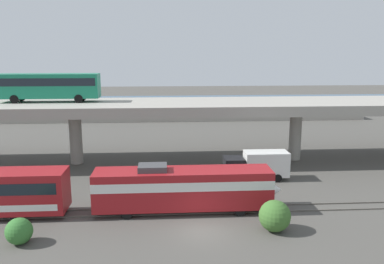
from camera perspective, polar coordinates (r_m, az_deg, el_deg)
The scene contains 15 objects.
ground_plane at distance 31.65m, azimuth 1.45°, elevation -13.87°, with size 260.00×260.00×0.00m, color #4C4944.
rail_strip_near at distance 34.59m, azimuth 0.95°, elevation -11.48°, with size 110.00×0.12×0.12m, color #59544C.
rail_strip_far at distance 35.95m, azimuth 0.75°, elevation -10.57°, with size 110.00×0.12×0.12m, color #59544C.
train_locomotive at distance 34.48m, azimuth -0.00°, elevation -7.76°, with size 16.05×3.04×4.18m.
highway_overpass at distance 49.05m, azimuth -0.66°, elevation 3.41°, with size 96.00×10.24×7.46m.
transit_bus_on_overpass at distance 51.57m, azimuth -19.66°, elevation 6.31°, with size 12.00×2.68×3.40m.
service_truck_west at distance 43.52m, azimuth 9.32°, elevation -4.59°, with size 6.80×2.46×3.04m.
pier_parking_lot at distance 84.49m, azimuth -1.97°, elevation 2.79°, with size 74.08×13.08×1.77m, color #9E998E.
parked_car_0 at distance 89.28m, azimuth 10.26°, elevation 4.15°, with size 4.13×1.98×1.50m.
parked_car_1 at distance 84.00m, azimuth 7.64°, elevation 3.79°, with size 4.32×1.84×1.50m.
parked_car_2 at distance 83.82m, azimuth -18.68°, elevation 3.27°, with size 4.36×1.85×1.50m.
parked_car_3 at distance 85.84m, azimuth 0.84°, elevation 4.05°, with size 4.13×1.83×1.50m.
harbor_water at distance 107.38m, azimuth -2.38°, elevation 4.15°, with size 140.00×36.00×0.01m, color #2D5170.
shrub_left at distance 31.85m, azimuth -23.33°, elevation -12.79°, with size 1.92×1.92×1.92m, color #326D2E.
shrub_right at distance 31.80m, azimuth 11.66°, elevation -11.59°, with size 2.43×2.43×2.43m, color #3C682B.
Camera 1 is at (-2.69, -28.50, 13.50)m, focal length 37.60 mm.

